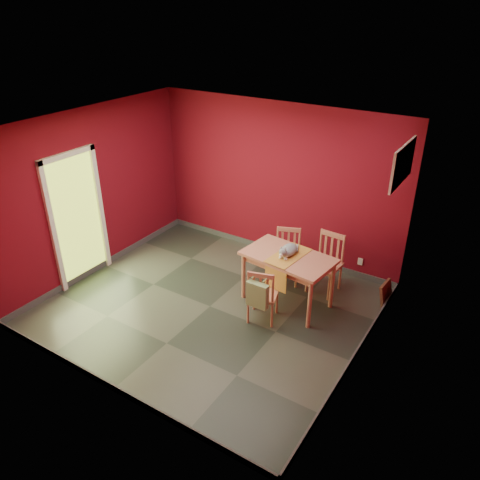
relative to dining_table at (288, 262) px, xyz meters
The scene contains 13 objects.
ground 1.36m from the dining_table, 141.72° to the right, with size 4.50×4.50×0.00m, color #2D342D.
room_shell 1.34m from the dining_table, 141.72° to the right, with size 4.50×4.50×4.50m.
doorway 3.36m from the dining_table, 160.38° to the right, with size 0.06×1.01×2.13m.
window 2.12m from the dining_table, 12.05° to the left, with size 0.05×0.90×0.50m.
outlet_plate 1.50m from the dining_table, 61.51° to the left, with size 0.08×0.01×0.12m, color silver.
dining_table is the anchor object (origin of this frame).
table_runner 0.13m from the dining_table, 90.00° to the right, with size 0.45×0.79×0.38m.
chair_far_left 0.70m from the dining_table, 117.61° to the left, with size 0.53×0.53×0.88m.
chair_far_right 0.76m from the dining_table, 61.54° to the left, with size 0.47×0.47×0.95m.
chair_near 0.64m from the dining_table, 99.40° to the right, with size 0.50×0.50×0.86m.
tote_bag 0.80m from the dining_table, 94.25° to the right, with size 0.31×0.19×0.44m.
cat 0.21m from the dining_table, 118.70° to the left, with size 0.22×0.43×0.21m, color slate, non-canonical shape.
picture_frame 1.59m from the dining_table, 31.37° to the left, with size 0.15×0.36×0.35m.
Camera 1 is at (3.47, -4.63, 4.15)m, focal length 35.00 mm.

